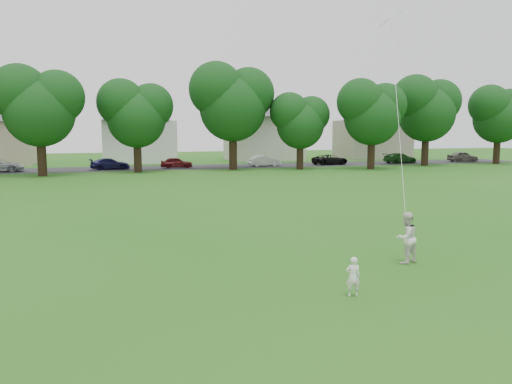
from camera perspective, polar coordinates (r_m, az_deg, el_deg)
name	(u,v)px	position (r m, az deg, el deg)	size (l,w,h in m)	color
ground	(301,301)	(11.76, 5.14, -12.28)	(160.00, 160.00, 0.00)	#1B5B14
street	(146,168)	(52.57, -12.47, 2.69)	(90.00, 7.00, 0.01)	#2D2D30
toddler	(353,277)	(12.09, 11.03, -9.47)	(0.35, 0.23, 0.95)	white
older_boy	(406,238)	(15.32, 16.77, -5.03)	(0.74, 0.58, 1.52)	white
kite	(398,111)	(17.30, 15.88, 8.93)	(1.48, 2.66, 8.30)	silver
tree_row	(186,103)	(47.11, -8.01, 10.02)	(82.33, 9.34, 10.73)	black
parked_cars	(188,162)	(52.06, -7.73, 3.41)	(71.25, 2.44, 1.28)	black
house_row	(136,121)	(62.40, -13.51, 7.93)	(77.23, 13.49, 10.16)	silver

